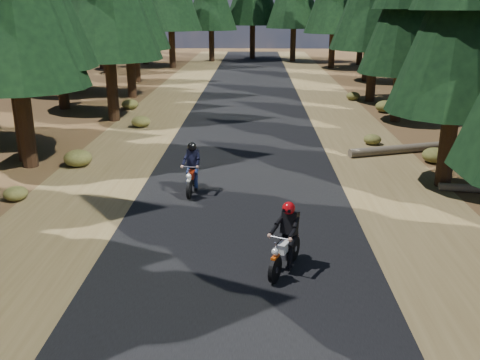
{
  "coord_description": "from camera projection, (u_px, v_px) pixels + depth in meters",
  "views": [
    {
      "loc": [
        0.36,
        -11.03,
        5.18
      ],
      "look_at": [
        0.0,
        1.5,
        1.1
      ],
      "focal_mm": 40.0,
      "sensor_mm": 36.0,
      "label": 1
    }
  ],
  "objects": [
    {
      "name": "log_near",
      "position": [
        415.0,
        148.0,
        19.92
      ],
      "size": [
        5.22,
        2.08,
        0.32
      ],
      "primitive_type": "cylinder",
      "rotation": [
        0.0,
        1.57,
        0.33
      ],
      "color": "#4C4233",
      "rests_on": "ground"
    },
    {
      "name": "understory_shrubs",
      "position": [
        261.0,
        149.0,
        19.38
      ],
      "size": [
        14.24,
        30.85,
        0.61
      ],
      "color": "#474C1E",
      "rests_on": "ground"
    },
    {
      "name": "shoulder_l",
      "position": [
        99.0,
        177.0,
        16.98
      ],
      "size": [
        3.2,
        100.0,
        0.01
      ],
      "primitive_type": "cube",
      "color": "brown",
      "rests_on": "ground"
    },
    {
      "name": "rider_lead",
      "position": [
        285.0,
        249.0,
        10.83
      ],
      "size": [
        1.11,
        1.69,
        1.45
      ],
      "rotation": [
        0.0,
        0.0,
        2.72
      ],
      "color": "silver",
      "rests_on": "road"
    },
    {
      "name": "shoulder_r",
      "position": [
        390.0,
        180.0,
        16.72
      ],
      "size": [
        3.2,
        100.0,
        0.01
      ],
      "primitive_type": "cube",
      "color": "brown",
      "rests_on": "ground"
    },
    {
      "name": "rider_follow",
      "position": [
        192.0,
        176.0,
        15.46
      ],
      "size": [
        0.57,
        1.66,
        1.47
      ],
      "rotation": [
        0.0,
        0.0,
        3.09
      ],
      "color": "maroon",
      "rests_on": "road"
    },
    {
      "name": "ground",
      "position": [
        238.0,
        247.0,
        12.1
      ],
      "size": [
        120.0,
        120.0,
        0.0
      ],
      "primitive_type": "plane",
      "color": "#4A321A",
      "rests_on": "ground"
    },
    {
      "name": "road",
      "position": [
        243.0,
        179.0,
        16.85
      ],
      "size": [
        6.0,
        100.0,
        0.01
      ],
      "primitive_type": "cube",
      "color": "black",
      "rests_on": "ground"
    }
  ]
}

